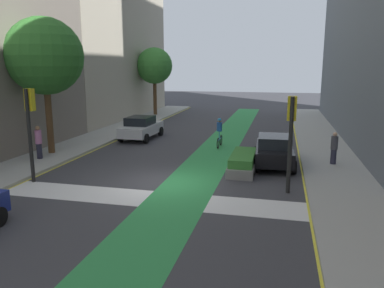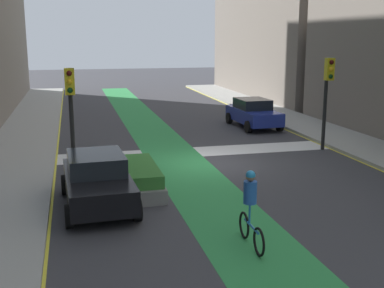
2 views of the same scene
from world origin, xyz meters
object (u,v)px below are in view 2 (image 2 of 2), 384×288
traffic_signal_near_right (71,100)px  cyclist_in_lane (251,207)px  car_black_right_far (97,180)px  median_planter (140,178)px  traffic_signal_near_left (327,86)px  car_blue_left_near (253,113)px

traffic_signal_near_right → cyclist_in_lane: 8.96m
car_black_right_far → median_planter: 1.98m
traffic_signal_near_left → median_planter: traffic_signal_near_left is taller
traffic_signal_near_right → car_blue_left_near: size_ratio=0.90×
cyclist_in_lane → median_planter: cyclist_in_lane is taller
traffic_signal_near_right → car_black_right_far: size_ratio=0.90×
cyclist_in_lane → car_black_right_far: bearing=-47.4°
traffic_signal_near_left → median_planter: bearing=23.7°
car_black_right_far → cyclist_in_lane: (-3.41, 3.72, 0.17)m
car_blue_left_near → median_planter: 12.57m
car_black_right_far → traffic_signal_near_right: bearing=-80.9°
car_blue_left_near → median_planter: size_ratio=1.22×
traffic_signal_near_left → car_blue_left_near: bearing=-80.1°
car_blue_left_near → median_planter: (7.70, 9.92, -0.40)m
traffic_signal_near_right → traffic_signal_near_left: 10.90m
traffic_signal_near_left → cyclist_in_lane: 11.32m
cyclist_in_lane → traffic_signal_near_left: bearing=-127.4°
traffic_signal_near_right → median_planter: 4.17m
traffic_signal_near_right → car_black_right_far: bearing=99.1°
traffic_signal_near_right → traffic_signal_near_left: bearing=-174.4°
traffic_signal_near_right → traffic_signal_near_left: size_ratio=0.95×
traffic_signal_near_right → traffic_signal_near_left: (-10.85, -1.06, 0.14)m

